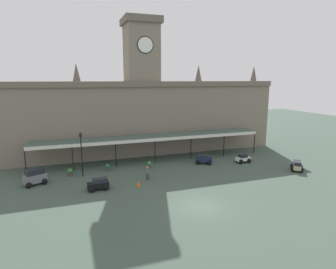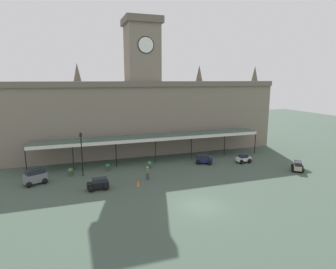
{
  "view_description": "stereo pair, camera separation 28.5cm",
  "coord_description": "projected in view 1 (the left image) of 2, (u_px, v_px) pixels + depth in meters",
  "views": [
    {
      "loc": [
        -10.89,
        -22.16,
        11.54
      ],
      "look_at": [
        0.0,
        9.26,
        5.08
      ],
      "focal_mm": 30.34,
      "sensor_mm": 36.0,
      "label": 1
    },
    {
      "loc": [
        -10.62,
        -22.25,
        11.54
      ],
      "look_at": [
        0.0,
        9.26,
        5.08
      ],
      "focal_mm": 30.34,
      "sensor_mm": 36.0,
      "label": 2
    }
  ],
  "objects": [
    {
      "name": "ground_plane",
      "position": [
        201.0,
        206.0,
        26.25
      ],
      "size": [
        140.0,
        140.0,
        0.0
      ],
      "primitive_type": "plane",
      "color": "#3D4F43"
    },
    {
      "name": "station_building",
      "position": [
        142.0,
        113.0,
        45.18
      ],
      "size": [
        43.06,
        6.85,
        20.62
      ],
      "color": "slate",
      "rests_on": "ground"
    },
    {
      "name": "entrance_canopy",
      "position": [
        152.0,
        137.0,
        40.5
      ],
      "size": [
        32.98,
        3.26,
        3.63
      ],
      "color": "#38564C",
      "rests_on": "ground"
    },
    {
      "name": "car_white_sedan",
      "position": [
        243.0,
        159.0,
        40.03
      ],
      "size": [
        2.09,
        1.58,
        1.19
      ],
      "color": "silver",
      "rests_on": "ground"
    },
    {
      "name": "car_black_estate",
      "position": [
        98.0,
        185.0,
        30.09
      ],
      "size": [
        2.27,
        1.57,
        1.27
      ],
      "color": "black",
      "rests_on": "ground"
    },
    {
      "name": "car_navy_estate",
      "position": [
        204.0,
        160.0,
        39.45
      ],
      "size": [
        2.43,
        2.24,
        1.27
      ],
      "color": "#19214C",
      "rests_on": "ground"
    },
    {
      "name": "car_grey_van",
      "position": [
        35.0,
        178.0,
        31.45
      ],
      "size": [
        2.58,
        2.21,
        1.77
      ],
      "color": "slate",
      "rests_on": "ground"
    },
    {
      "name": "car_beige_estate",
      "position": [
        297.0,
        166.0,
        36.52
      ],
      "size": [
        2.33,
        2.41,
        1.27
      ],
      "color": "tan",
      "rests_on": "ground"
    },
    {
      "name": "pedestrian_beside_cars",
      "position": [
        148.0,
        172.0,
        32.99
      ],
      "size": [
        0.39,
        0.34,
        1.67
      ],
      "color": "#3F384C",
      "rests_on": "ground"
    },
    {
      "name": "victorian_lamppost",
      "position": [
        81.0,
        150.0,
        33.83
      ],
      "size": [
        0.3,
        0.3,
        5.41
      ],
      "color": "black",
      "rests_on": "ground"
    },
    {
      "name": "traffic_cone",
      "position": [
        138.0,
        183.0,
        31.14
      ],
      "size": [
        0.4,
        0.4,
        0.68
      ],
      "primitive_type": "cone",
      "color": "orange",
      "rests_on": "ground"
    },
    {
      "name": "planter_forecourt_centre",
      "position": [
        107.0,
        167.0,
        36.24
      ],
      "size": [
        0.6,
        0.6,
        0.96
      ],
      "color": "#47423D",
      "rests_on": "ground"
    },
    {
      "name": "planter_near_kerb",
      "position": [
        70.0,
        172.0,
        34.42
      ],
      "size": [
        0.6,
        0.6,
        0.96
      ],
      "color": "#47423D",
      "rests_on": "ground"
    },
    {
      "name": "planter_by_canopy",
      "position": [
        149.0,
        165.0,
        37.41
      ],
      "size": [
        0.6,
        0.6,
        0.96
      ],
      "color": "#47423D",
      "rests_on": "ground"
    }
  ]
}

